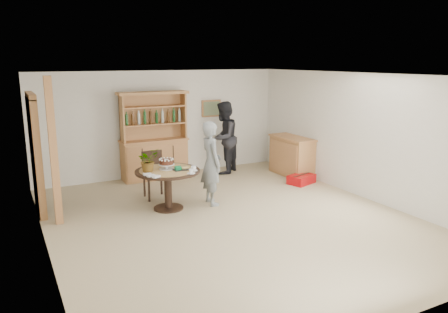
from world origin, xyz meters
TOP-DOWN VIEW (x-y plane):
  - ground at (0.00, 0.00)m, footprint 7.00×7.00m
  - room_shell at (0.00, 0.01)m, footprint 6.04×7.04m
  - doorway at (-2.93, 2.00)m, footprint 0.13×1.10m
  - pine_post at (-2.70, 1.20)m, footprint 0.12×0.12m
  - hutch at (-0.30, 3.24)m, footprint 1.62×0.54m
  - sideboard at (2.74, 2.00)m, footprint 0.54×1.26m
  - dining_table at (-0.77, 1.04)m, footprint 1.20×1.20m
  - dining_chair at (-0.77, 1.87)m, footprint 0.44×0.44m
  - birthday_cake at (-0.77, 1.09)m, footprint 0.30×0.30m
  - flower_vase at (-1.12, 1.09)m, footprint 0.47×0.44m
  - gift_tray at (-0.56, 0.92)m, footprint 0.30×0.20m
  - coffee_cup_a at (-0.37, 0.76)m, footprint 0.15×0.15m
  - coffee_cup_b at (-0.49, 0.59)m, footprint 0.15×0.15m
  - napkins at (-1.18, 0.73)m, footprint 0.24×0.33m
  - teen_boy at (0.08, 0.94)m, footprint 0.43×0.62m
  - adult_person at (1.38, 2.94)m, footprint 1.09×1.07m
  - red_suitcase at (2.50, 1.28)m, footprint 0.69×0.56m

SIDE VIEW (x-z plane):
  - ground at x=0.00m, z-range 0.00..0.00m
  - red_suitcase at x=2.50m, z-range 0.00..0.21m
  - sideboard at x=2.74m, z-range 0.00..0.94m
  - dining_chair at x=-0.77m, z-range 0.06..1.01m
  - dining_table at x=-0.77m, z-range 0.22..0.98m
  - hutch at x=-0.30m, z-range -0.33..1.71m
  - napkins at x=-1.18m, z-range 0.76..0.79m
  - gift_tray at x=-0.56m, z-range 0.75..0.83m
  - coffee_cup_b at x=-0.49m, z-range 0.75..0.84m
  - coffee_cup_a at x=-0.37m, z-range 0.76..0.84m
  - teen_boy at x=0.08m, z-range 0.00..1.62m
  - adult_person at x=1.38m, z-range 0.00..1.77m
  - birthday_cake at x=-0.77m, z-range 0.78..0.98m
  - flower_vase at x=-1.12m, z-range 0.76..1.18m
  - doorway at x=-2.93m, z-range 0.02..2.20m
  - pine_post at x=-2.70m, z-range 0.00..2.50m
  - room_shell at x=0.00m, z-range 0.48..3.00m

